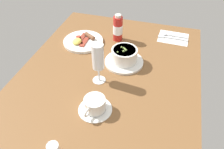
{
  "coord_description": "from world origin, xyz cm",
  "views": [
    {
      "loc": [
        -74.99,
        -23.63,
        70.0
      ],
      "look_at": [
        -4.21,
        -3.08,
        4.38
      ],
      "focal_mm": 35.84,
      "sensor_mm": 36.0,
      "label": 1
    }
  ],
  "objects_px": {
    "cutlery_setting": "(173,37)",
    "creamer_jug": "(53,149)",
    "coffee_cup": "(95,105)",
    "sauce_bottle_red": "(118,28)",
    "breakfast_plate": "(83,41)",
    "porridge_bowl": "(124,56)",
    "wine_glass": "(98,58)"
  },
  "relations": [
    {
      "from": "porridge_bowl",
      "to": "wine_glass",
      "type": "xyz_separation_m",
      "value": [
        -0.16,
        0.08,
        0.09
      ]
    },
    {
      "from": "sauce_bottle_red",
      "to": "coffee_cup",
      "type": "bearing_deg",
      "value": -174.76
    },
    {
      "from": "coffee_cup",
      "to": "porridge_bowl",
      "type": "bearing_deg",
      "value": -6.69
    },
    {
      "from": "porridge_bowl",
      "to": "wine_glass",
      "type": "distance_m",
      "value": 0.19
    },
    {
      "from": "coffee_cup",
      "to": "wine_glass",
      "type": "bearing_deg",
      "value": 13.47
    },
    {
      "from": "porridge_bowl",
      "to": "cutlery_setting",
      "type": "height_order",
      "value": "porridge_bowl"
    },
    {
      "from": "creamer_jug",
      "to": "sauce_bottle_red",
      "type": "height_order",
      "value": "sauce_bottle_red"
    },
    {
      "from": "creamer_jug",
      "to": "porridge_bowl",
      "type": "bearing_deg",
      "value": -11.28
    },
    {
      "from": "cutlery_setting",
      "to": "breakfast_plate",
      "type": "bearing_deg",
      "value": 111.72
    },
    {
      "from": "coffee_cup",
      "to": "wine_glass",
      "type": "distance_m",
      "value": 0.2
    },
    {
      "from": "coffee_cup",
      "to": "breakfast_plate",
      "type": "distance_m",
      "value": 0.49
    },
    {
      "from": "sauce_bottle_red",
      "to": "porridge_bowl",
      "type": "bearing_deg",
      "value": -156.41
    },
    {
      "from": "cutlery_setting",
      "to": "sauce_bottle_red",
      "type": "height_order",
      "value": "sauce_bottle_red"
    },
    {
      "from": "cutlery_setting",
      "to": "coffee_cup",
      "type": "height_order",
      "value": "coffee_cup"
    },
    {
      "from": "coffee_cup",
      "to": "wine_glass",
      "type": "xyz_separation_m",
      "value": [
        0.17,
        0.04,
        0.1
      ]
    },
    {
      "from": "wine_glass",
      "to": "breakfast_plate",
      "type": "distance_m",
      "value": 0.35
    },
    {
      "from": "sauce_bottle_red",
      "to": "breakfast_plate",
      "type": "distance_m",
      "value": 0.21
    },
    {
      "from": "coffee_cup",
      "to": "sauce_bottle_red",
      "type": "relative_size",
      "value": 0.9
    },
    {
      "from": "coffee_cup",
      "to": "breakfast_plate",
      "type": "xyz_separation_m",
      "value": [
        0.44,
        0.23,
        -0.02
      ]
    },
    {
      "from": "creamer_jug",
      "to": "breakfast_plate",
      "type": "bearing_deg",
      "value": 13.5
    },
    {
      "from": "breakfast_plate",
      "to": "porridge_bowl",
      "type": "bearing_deg",
      "value": -113.05
    },
    {
      "from": "cutlery_setting",
      "to": "breakfast_plate",
      "type": "height_order",
      "value": "breakfast_plate"
    },
    {
      "from": "porridge_bowl",
      "to": "sauce_bottle_red",
      "type": "relative_size",
      "value": 1.25
    },
    {
      "from": "porridge_bowl",
      "to": "coffee_cup",
      "type": "bearing_deg",
      "value": 173.31
    },
    {
      "from": "cutlery_setting",
      "to": "creamer_jug",
      "type": "distance_m",
      "value": 0.9
    },
    {
      "from": "creamer_jug",
      "to": "sauce_bottle_red",
      "type": "relative_size",
      "value": 0.35
    },
    {
      "from": "cutlery_setting",
      "to": "wine_glass",
      "type": "bearing_deg",
      "value": 147.44
    },
    {
      "from": "cutlery_setting",
      "to": "creamer_jug",
      "type": "xyz_separation_m",
      "value": [
        -0.84,
        0.32,
        0.02
      ]
    },
    {
      "from": "creamer_jug",
      "to": "sauce_bottle_red",
      "type": "xyz_separation_m",
      "value": [
        0.74,
        -0.02,
        0.05
      ]
    },
    {
      "from": "cutlery_setting",
      "to": "sauce_bottle_red",
      "type": "xyz_separation_m",
      "value": [
        -0.11,
        0.3,
        0.07
      ]
    },
    {
      "from": "sauce_bottle_red",
      "to": "breakfast_plate",
      "type": "relative_size",
      "value": 0.69
    },
    {
      "from": "cutlery_setting",
      "to": "coffee_cup",
      "type": "xyz_separation_m",
      "value": [
        -0.63,
        0.25,
        0.03
      ]
    }
  ]
}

